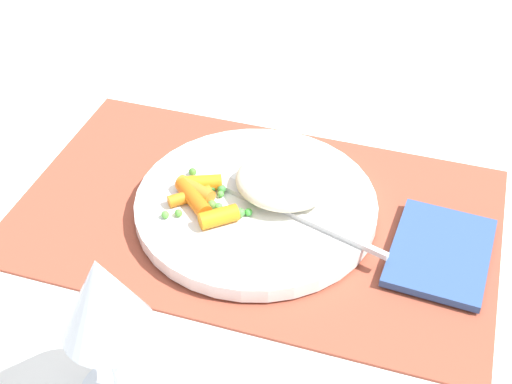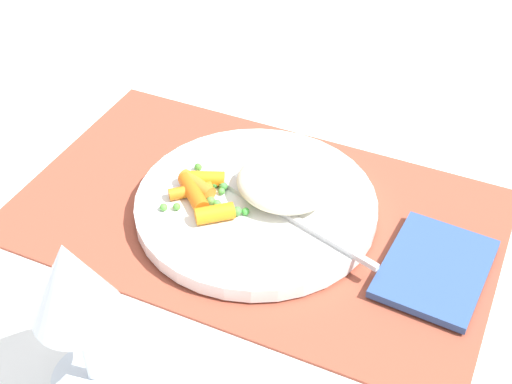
{
  "view_description": "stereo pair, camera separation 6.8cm",
  "coord_description": "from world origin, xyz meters",
  "views": [
    {
      "loc": [
        -0.17,
        0.52,
        0.5
      ],
      "look_at": [
        0.0,
        0.0,
        0.03
      ],
      "focal_mm": 49.87,
      "sensor_mm": 36.0,
      "label": 1
    },
    {
      "loc": [
        -0.23,
        0.5,
        0.5
      ],
      "look_at": [
        0.0,
        0.0,
        0.03
      ],
      "focal_mm": 49.87,
      "sensor_mm": 36.0,
      "label": 2
    }
  ],
  "objects": [
    {
      "name": "napkin",
      "position": [
        -0.19,
        0.01,
        0.01
      ],
      "size": [
        0.1,
        0.13,
        0.01
      ],
      "primitive_type": "cube",
      "rotation": [
        0.0,
        0.0,
        -0.06
      ],
      "color": "#33518C",
      "rests_on": "placemat"
    },
    {
      "name": "plate",
      "position": [
        0.0,
        0.0,
        0.01
      ],
      "size": [
        0.25,
        0.25,
        0.02
      ],
      "primitive_type": "cylinder",
      "color": "white",
      "rests_on": "placemat"
    },
    {
      "name": "rice_mound",
      "position": [
        -0.02,
        -0.02,
        0.04
      ],
      "size": [
        0.1,
        0.09,
        0.03
      ],
      "primitive_type": "ellipsoid",
      "color": "beige",
      "rests_on": "plate"
    },
    {
      "name": "wine_glass",
      "position": [
        0.04,
        0.24,
        0.11
      ],
      "size": [
        0.07,
        0.07,
        0.16
      ],
      "color": "silver",
      "rests_on": "ground_plane"
    },
    {
      "name": "pea_scatter",
      "position": [
        0.04,
        0.02,
        0.03
      ],
      "size": [
        0.09,
        0.08,
        0.01
      ],
      "color": "#548C3B",
      "rests_on": "plate"
    },
    {
      "name": "fork",
      "position": [
        -0.03,
        0.01,
        0.03
      ],
      "size": [
        0.19,
        0.07,
        0.01
      ],
      "color": "silver",
      "rests_on": "plate"
    },
    {
      "name": "carrot_portion",
      "position": [
        0.05,
        0.02,
        0.03
      ],
      "size": [
        0.08,
        0.08,
        0.02
      ],
      "color": "orange",
      "rests_on": "plate"
    },
    {
      "name": "placemat",
      "position": [
        0.0,
        0.0,
        0.0
      ],
      "size": [
        0.5,
        0.3,
        0.01
      ],
      "primitive_type": "cube",
      "color": "#9E4733",
      "rests_on": "ground_plane"
    },
    {
      "name": "ground_plane",
      "position": [
        0.0,
        0.0,
        0.0
      ],
      "size": [
        2.4,
        2.4,
        0.0
      ],
      "primitive_type": "plane",
      "color": "white"
    }
  ]
}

